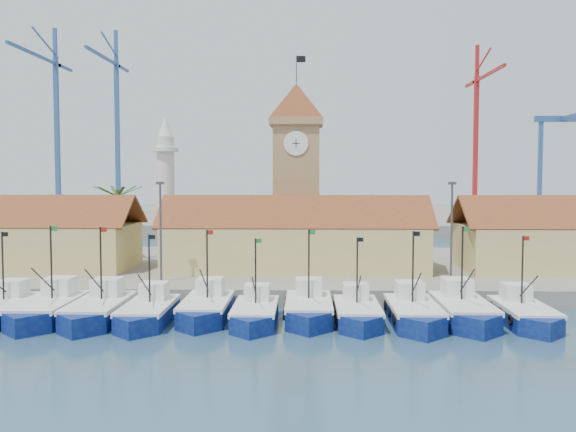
{
  "coord_description": "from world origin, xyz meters",
  "views": [
    {
      "loc": [
        1.06,
        -45.06,
        11.08
      ],
      "look_at": [
        -0.7,
        18.0,
        7.08
      ],
      "focal_mm": 40.0,
      "sensor_mm": 36.0,
      "label": 1
    }
  ],
  "objects": [
    {
      "name": "boat_6",
      "position": [
        1.3,
        3.33,
        0.76
      ],
      "size": [
        3.52,
        9.66,
        7.31
      ],
      "color": "#0B1056",
      "rests_on": "ground"
    },
    {
      "name": "crane_blue_far",
      "position": [
        -56.37,
        100.41,
        25.79
      ],
      "size": [
        1.0,
        34.05,
        42.66
      ],
      "color": "#2F5191",
      "rests_on": "terminal"
    },
    {
      "name": "hall_center",
      "position": [
        0.0,
        20.0,
        3.99
      ],
      "size": [
        27.04,
        10.13,
        7.61
      ],
      "color": "#CFC071",
      "rests_on": "quay"
    },
    {
      "name": "boat_2",
      "position": [
        -14.62,
        2.27,
        0.78
      ],
      "size": [
        3.65,
        9.99,
        7.56
      ],
      "color": "#0B1056",
      "rests_on": "ground"
    },
    {
      "name": "boat_10",
      "position": [
        17.29,
        2.22,
        0.72
      ],
      "size": [
        3.35,
        9.19,
        6.95
      ],
      "color": "#0B1056",
      "rests_on": "ground"
    },
    {
      "name": "quay",
      "position": [
        0.0,
        24.0,
        0.75
      ],
      "size": [
        140.0,
        32.0,
        1.5
      ],
      "primitive_type": "cube",
      "color": "gray",
      "rests_on": "ground"
    },
    {
      "name": "lamp_posts",
      "position": [
        0.5,
        12.0,
        6.48
      ],
      "size": [
        80.7,
        0.25,
        9.03
      ],
      "color": "#3F3F44",
      "rests_on": "quay"
    },
    {
      "name": "ground",
      "position": [
        0.0,
        0.0,
        0.0
      ],
      "size": [
        400.0,
        400.0,
        0.0
      ],
      "primitive_type": "plane",
      "color": "navy",
      "rests_on": "ground"
    },
    {
      "name": "crane_blue_near",
      "position": [
        -44.11,
        106.82,
        25.98
      ],
      "size": [
        1.0,
        31.3,
        43.43
      ],
      "color": "#2F5191",
      "rests_on": "terminal"
    },
    {
      "name": "boat_4",
      "position": [
        -6.62,
        3.39,
        0.75
      ],
      "size": [
        3.5,
        9.59,
        7.26
      ],
      "color": "#0B1056",
      "rests_on": "ground"
    },
    {
      "name": "boat_3",
      "position": [
        -10.78,
        1.87,
        0.72
      ],
      "size": [
        3.38,
        9.26,
        7.01
      ],
      "color": "#0B1056",
      "rests_on": "ground"
    },
    {
      "name": "terminal",
      "position": [
        0.0,
        110.0,
        1.0
      ],
      "size": [
        240.0,
        80.0,
        2.0
      ],
      "primitive_type": "cube",
      "color": "gray",
      "rests_on": "ground"
    },
    {
      "name": "crane_red_right",
      "position": [
        40.31,
        103.76,
        23.45
      ],
      "size": [
        1.0,
        30.93,
        38.89
      ],
      "color": "#B21B1B",
      "rests_on": "terminal"
    },
    {
      "name": "boat_8",
      "position": [
        9.12,
        2.1,
        0.76
      ],
      "size": [
        3.53,
        9.66,
        7.31
      ],
      "color": "#0B1056",
      "rests_on": "ground"
    },
    {
      "name": "minaret",
      "position": [
        -15.0,
        28.0,
        9.73
      ],
      "size": [
        3.0,
        3.0,
        16.3
      ],
      "color": "silver",
      "rests_on": "quay"
    },
    {
      "name": "palm_tree",
      "position": [
        -20.0,
        26.0,
        6.25
      ],
      "size": [
        5.6,
        5.03,
        8.39
      ],
      "color": "brown",
      "rests_on": "quay"
    },
    {
      "name": "boat_7",
      "position": [
        4.95,
        2.35,
        0.7
      ],
      "size": [
        3.28,
        8.98,
        6.8
      ],
      "color": "#0B1056",
      "rests_on": "ground"
    },
    {
      "name": "clock_tower",
      "position": [
        0.0,
        26.0,
        11.96
      ],
      "size": [
        5.8,
        5.8,
        22.7
      ],
      "color": "#9E7E51",
      "rests_on": "quay"
    },
    {
      "name": "boat_1",
      "position": [
        -18.53,
        2.44,
        0.79
      ],
      "size": [
        3.68,
        10.08,
        7.63
      ],
      "color": "#0B1056",
      "rests_on": "ground"
    },
    {
      "name": "gantry",
      "position": [
        62.0,
        106.65,
        20.04
      ],
      "size": [
        13.0,
        22.0,
        23.2
      ],
      "color": "#2F5191",
      "rests_on": "terminal"
    },
    {
      "name": "boat_5",
      "position": [
        -2.73,
        2.0,
        0.69
      ],
      "size": [
        3.24,
        8.87,
        6.72
      ],
      "color": "#0B1056",
      "rests_on": "ground"
    },
    {
      "name": "boat_9",
      "position": [
        12.96,
        2.78,
        0.79
      ],
      "size": [
        3.69,
        10.1,
        7.64
      ],
      "color": "#0B1056",
      "rests_on": "ground"
    }
  ]
}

